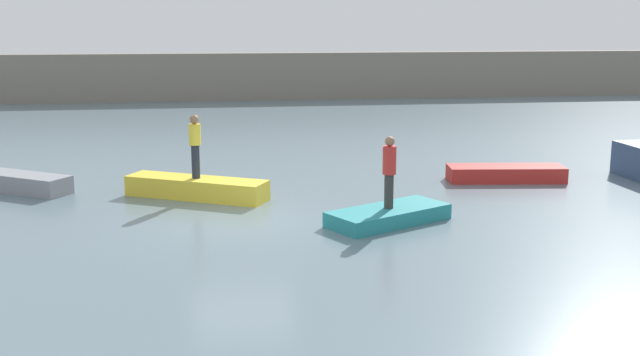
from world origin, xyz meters
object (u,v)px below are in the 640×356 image
Objects in this scene: rowboat_teal at (388,215)px; person_yellow_shirt at (195,143)px; person_red_shirt at (389,169)px; rowboat_grey at (24,183)px; rowboat_yellow at (197,188)px; rowboat_red at (506,173)px.

rowboat_teal is 1.75× the size of person_yellow_shirt.
person_yellow_shirt is at bearing 144.75° from person_red_shirt.
rowboat_grey is 1.66× the size of person_yellow_shirt.
rowboat_yellow reaches higher than rowboat_red.
rowboat_yellow is 2.30× the size of person_red_shirt.
rowboat_teal is 1.74× the size of person_red_shirt.
person_red_shirt is (-4.55, -4.16, 1.09)m from rowboat_red.
person_red_shirt is 5.60m from person_yellow_shirt.
person_yellow_shirt is (0.00, 0.00, 1.24)m from rowboat_yellow.
rowboat_teal is at bearing 6.64° from rowboat_grey.
rowboat_teal is (4.57, -3.23, -0.09)m from rowboat_yellow.
rowboat_teal is at bearing -35.25° from person_yellow_shirt.
person_red_shirt reaches higher than rowboat_yellow.
rowboat_teal is 0.87× the size of rowboat_red.
rowboat_grey is at bearing -168.76° from rowboat_yellow.
rowboat_yellow is (4.83, -1.46, 0.02)m from rowboat_grey.
rowboat_grey is 10.50m from rowboat_teal.
person_yellow_shirt reaches higher than rowboat_grey.
rowboat_red is at bearing 30.96° from rowboat_grey.
rowboat_yellow is 5.70m from person_red_shirt.
rowboat_red is at bearing 13.90° from rowboat_teal.
rowboat_yellow is at bearing 116.28° from rowboat_teal.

